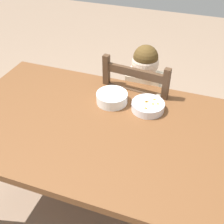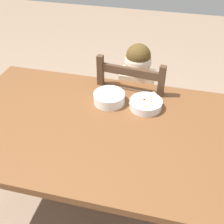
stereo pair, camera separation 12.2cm
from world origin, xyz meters
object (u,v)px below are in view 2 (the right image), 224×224
at_px(bowl_of_peas, 110,98).
at_px(spoon, 135,105).
at_px(dining_chair, 134,112).
at_px(child_figure, 136,91).
at_px(bowl_of_carrots, 146,104).
at_px(dining_table, 100,138).

height_order(bowl_of_peas, spoon, bowl_of_peas).
distance_m(bowl_of_peas, spoon, 0.15).
distance_m(dining_chair, child_figure, 0.18).
relative_size(bowl_of_peas, bowl_of_carrots, 0.98).
bearing_deg(bowl_of_carrots, dining_table, -134.95).
height_order(child_figure, bowl_of_peas, child_figure).
relative_size(bowl_of_carrots, spoon, 1.33).
distance_m(dining_table, spoon, 0.28).
bearing_deg(dining_table, bowl_of_carrots, 45.05).
distance_m(child_figure, bowl_of_carrots, 0.33).
bearing_deg(dining_table, dining_chair, 78.73).
height_order(dining_table, spoon, spoon).
relative_size(dining_chair, child_figure, 0.97).
height_order(bowl_of_peas, bowl_of_carrots, bowl_of_peas).
xyz_separation_m(dining_table, spoon, (0.15, 0.22, 0.09)).
distance_m(dining_table, bowl_of_carrots, 0.32).
bearing_deg(child_figure, bowl_of_peas, -109.71).
bearing_deg(bowl_of_peas, spoon, 1.62).
xyz_separation_m(dining_table, bowl_of_peas, (0.00, 0.21, 0.12)).
bearing_deg(bowl_of_peas, dining_chair, 71.59).
height_order(child_figure, bowl_of_carrots, child_figure).
relative_size(dining_table, bowl_of_carrots, 8.49).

